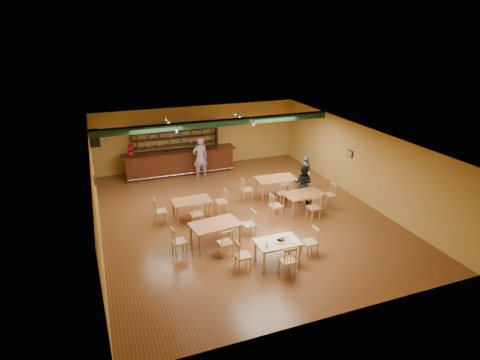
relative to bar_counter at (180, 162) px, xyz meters
name	(u,v)px	position (x,y,z in m)	size (l,w,h in m)	color
floor	(241,215)	(1.18, -5.15, -0.56)	(12.00, 12.00, 0.00)	brown
ceiling_beam	(217,123)	(1.18, -2.35, 2.31)	(10.00, 0.30, 0.25)	black
track_rail_left	(171,122)	(-0.62, -1.75, 2.38)	(0.05, 2.50, 0.05)	silver
track_rail_right	(244,116)	(2.58, -1.75, 2.38)	(0.05, 2.50, 0.05)	silver
ac_unit	(95,138)	(-3.62, -0.95, 1.79)	(0.34, 0.70, 0.48)	silver
picture_left	(95,180)	(-3.79, -4.15, 1.14)	(0.04, 0.34, 0.28)	black
picture_right	(350,154)	(6.15, -4.65, 1.14)	(0.04, 0.34, 0.28)	black
bar_counter	(180,162)	(0.00, 0.00, 0.00)	(5.32, 0.85, 1.13)	black
back_bar_hutch	(176,147)	(0.00, 0.63, 0.57)	(4.12, 0.40, 2.28)	black
poinsettia	(130,150)	(-2.21, 0.00, 0.83)	(0.29, 0.29, 0.52)	maroon
dining_table_a	(192,209)	(-0.60, -4.72, -0.22)	(1.39, 0.83, 0.69)	#AE6F3D
dining_table_b	(276,187)	(3.10, -4.06, -0.16)	(1.61, 0.96, 0.80)	#AE6F3D
dining_table_c	(215,234)	(-0.37, -6.92, -0.18)	(1.54, 0.93, 0.77)	#AE6F3D
dining_table_d	(303,202)	(3.48, -5.69, -0.20)	(1.48, 0.89, 0.74)	#AE6F3D
near_table	(277,252)	(1.06, -8.50, -0.22)	(1.30, 0.83, 0.69)	beige
pizza_tray	(281,241)	(1.15, -8.50, 0.14)	(0.40, 0.40, 0.01)	silver
parmesan_shaker	(267,245)	(0.64, -8.64, 0.18)	(0.07, 0.07, 0.11)	#EAE5C6
napkin_stack	(285,236)	(1.39, -8.32, 0.14)	(0.20, 0.15, 0.03)	white
pizza_server	(284,239)	(1.29, -8.45, 0.15)	(0.32, 0.09, 0.00)	silver
side_plate	(296,241)	(1.57, -8.69, 0.14)	(0.22, 0.22, 0.01)	white
patron_bar	(200,158)	(0.79, -0.83, 0.40)	(0.70, 0.46, 1.92)	#784698
patron_right_a	(303,183)	(3.90, -4.86, 0.21)	(0.75, 0.58, 1.54)	black
patron_right_b	(306,172)	(4.68, -3.69, 0.16)	(0.85, 0.35, 1.45)	gray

